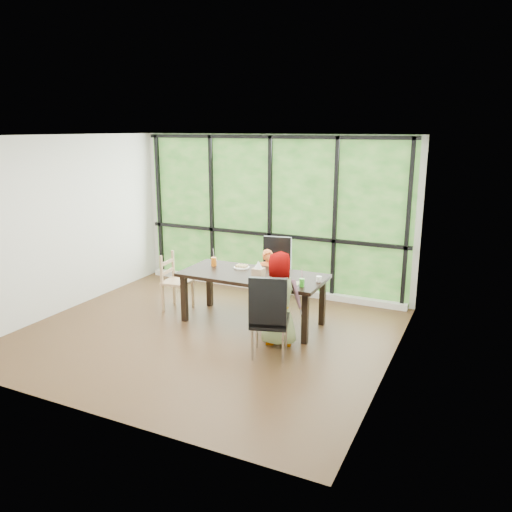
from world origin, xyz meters
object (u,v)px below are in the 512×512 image
object	(u,v)px
tissue_box	(258,273)
plate_far	(242,267)
white_mug	(319,279)
dining_table	(253,298)
chair_window_leather	(274,272)
chair_end_beech	(177,282)
child_older	(278,299)
plate_near	(284,282)
orange_cup	(214,262)
child_toddler	(268,281)
chair_interior_leather	(270,315)
green_cup	(302,283)

from	to	relation	value
tissue_box	plate_far	bearing A→B (deg)	142.45
white_mug	tissue_box	distance (m)	0.85
dining_table	plate_far	world-z (taller)	plate_far
chair_window_leather	plate_far	xyz separation A→B (m)	(-0.24, -0.69, 0.22)
chair_end_beech	tissue_box	distance (m)	1.52
child_older	tissue_box	xyz separation A→B (m)	(-0.47, 0.41, 0.19)
plate_near	dining_table	bearing A→B (deg)	162.47
chair_end_beech	child_older	distance (m)	2.02
child_older	orange_cup	size ratio (longest dim) A/B	9.52
child_toddler	child_older	size ratio (longest dim) A/B	0.78
chair_window_leather	tissue_box	distance (m)	1.07
chair_interior_leather	white_mug	xyz separation A→B (m)	(0.32, 0.95, 0.25)
chair_interior_leather	tissue_box	distance (m)	0.98
child_toddler	green_cup	world-z (taller)	child_toddler
chair_interior_leather	dining_table	bearing A→B (deg)	-70.03
chair_window_leather	child_older	xyz separation A→B (m)	(0.66, -1.42, 0.09)
child_older	plate_far	distance (m)	1.17
chair_window_leather	white_mug	bearing A→B (deg)	-49.59
green_cup	chair_end_beech	bearing A→B (deg)	172.58
chair_window_leather	green_cup	xyz separation A→B (m)	(0.89, -1.16, 0.27)
chair_window_leather	chair_interior_leather	size ratio (longest dim) A/B	1.00
orange_cup	green_cup	distance (m)	1.63
orange_cup	white_mug	bearing A→B (deg)	-3.25
child_toddler	green_cup	xyz separation A→B (m)	(0.85, -0.82, 0.31)
plate_far	tissue_box	size ratio (longest dim) A/B	1.56
child_older	plate_far	xyz separation A→B (m)	(-0.90, 0.74, 0.13)
white_mug	green_cup	bearing A→B (deg)	-113.56
dining_table	chair_end_beech	distance (m)	1.32
chair_interior_leather	chair_end_beech	bearing A→B (deg)	-41.39
chair_end_beech	green_cup	world-z (taller)	chair_end_beech
dining_table	child_older	world-z (taller)	child_older
plate_near	orange_cup	world-z (taller)	orange_cup
chair_window_leather	plate_far	world-z (taller)	chair_window_leather
tissue_box	chair_end_beech	bearing A→B (deg)	174.64
tissue_box	green_cup	bearing A→B (deg)	-11.64
chair_window_leather	tissue_box	size ratio (longest dim) A/B	7.07
chair_end_beech	tissue_box	xyz separation A→B (m)	(1.47, -0.14, 0.37)
dining_table	chair_interior_leather	xyz separation A→B (m)	(0.67, -0.90, 0.17)
chair_end_beech	plate_near	distance (m)	1.92
chair_window_leather	plate_near	world-z (taller)	chair_window_leather
tissue_box	child_older	bearing A→B (deg)	-40.72
child_older	white_mug	xyz separation A→B (m)	(0.37, 0.57, 0.16)
chair_window_leather	chair_end_beech	bearing A→B (deg)	-155.25
plate_far	white_mug	distance (m)	1.28
child_toddler	dining_table	bearing A→B (deg)	-112.30
child_older	orange_cup	bearing A→B (deg)	-41.12
chair_window_leather	chair_interior_leather	distance (m)	1.94
dining_table	chair_interior_leather	world-z (taller)	chair_interior_leather
child_toddler	tissue_box	bearing A→B (deg)	-100.15
orange_cup	tissue_box	xyz separation A→B (m)	(0.87, -0.26, -0.00)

